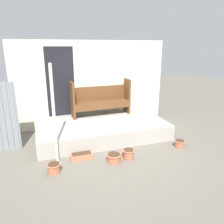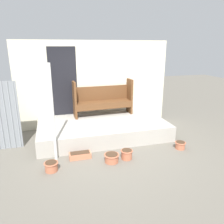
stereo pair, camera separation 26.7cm
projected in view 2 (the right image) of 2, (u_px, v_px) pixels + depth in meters
The scene contains 10 objects.
ground_plane at pixel (108, 150), 5.29m from camera, with size 24.00×24.00×0.00m, color #666056.
porch_slab at pixel (103, 128), 6.13m from camera, with size 3.48×1.90×0.41m.
house_wall at pixel (94, 84), 6.71m from camera, with size 4.68×0.08×2.60m.
support_post at pixel (53, 114), 4.58m from camera, with size 0.07×0.07×2.11m.
bench at pixel (103, 98), 6.55m from camera, with size 1.78×0.47×1.06m.
flower_pot_left at pixel (51, 166), 4.39m from camera, with size 0.29×0.29×0.20m.
flower_pot_middle at pixel (112, 158), 4.74m from camera, with size 0.34×0.34×0.19m.
flower_pot_right at pixel (127, 154), 4.87m from camera, with size 0.28×0.28×0.21m.
flower_pot_far_right at pixel (180, 145), 5.36m from camera, with size 0.27×0.27×0.18m.
planter_box_rect at pixel (80, 155), 4.92m from camera, with size 0.48×0.21×0.13m.
Camera 2 is at (-1.20, -4.65, 2.42)m, focal length 35.00 mm.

